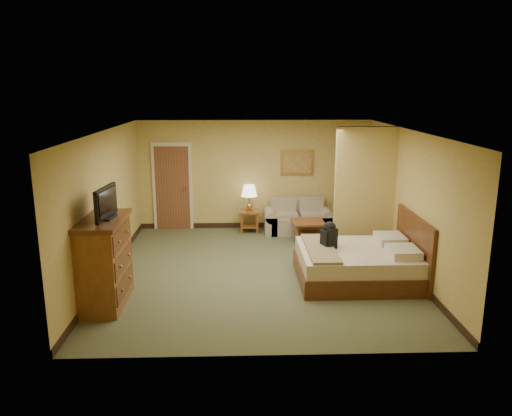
{
  "coord_description": "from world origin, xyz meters",
  "views": [
    {
      "loc": [
        -0.35,
        -8.76,
        3.35
      ],
      "look_at": [
        -0.04,
        0.6,
        1.07
      ],
      "focal_mm": 35.0,
      "sensor_mm": 36.0,
      "label": 1
    }
  ],
  "objects_px": {
    "loveseat": "(298,221)",
    "coffee_table": "(308,226)",
    "dresser": "(104,261)",
    "bed": "(363,263)"
  },
  "relations": [
    {
      "from": "coffee_table",
      "to": "dresser",
      "type": "relative_size",
      "value": 0.51
    },
    {
      "from": "coffee_table",
      "to": "dresser",
      "type": "bearing_deg",
      "value": -138.22
    },
    {
      "from": "loveseat",
      "to": "coffee_table",
      "type": "distance_m",
      "value": 0.67
    },
    {
      "from": "dresser",
      "to": "bed",
      "type": "height_order",
      "value": "dresser"
    },
    {
      "from": "dresser",
      "to": "bed",
      "type": "xyz_separation_m",
      "value": [
        4.29,
        0.85,
        -0.39
      ]
    },
    {
      "from": "loveseat",
      "to": "bed",
      "type": "height_order",
      "value": "bed"
    },
    {
      "from": "loveseat",
      "to": "coffee_table",
      "type": "xyz_separation_m",
      "value": [
        0.15,
        -0.66,
        0.06
      ]
    },
    {
      "from": "coffee_table",
      "to": "bed",
      "type": "distance_m",
      "value": 2.49
    },
    {
      "from": "loveseat",
      "to": "dresser",
      "type": "height_order",
      "value": "dresser"
    },
    {
      "from": "loveseat",
      "to": "bed",
      "type": "bearing_deg",
      "value": -75.54
    }
  ]
}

